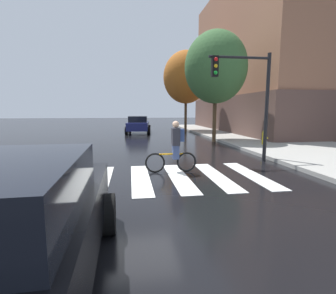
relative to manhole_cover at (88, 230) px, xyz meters
The scene contains 10 objects.
ground_plane 3.30m from the manhole_cover, 74.91° to the left, with size 120.00×120.00×0.00m, color black.
crosswalk_stripes 3.22m from the manhole_cover, 82.09° to the left, with size 8.71×3.46×0.01m.
manhole_cover is the anchor object (origin of this frame).
sedan_mid 18.56m from the manhole_cover, 85.44° to the left, with size 2.39×4.52×1.51m.
cyclist 4.53m from the manhole_cover, 60.70° to the left, with size 1.71×0.36×1.69m.
traffic_light_near 7.92m from the manhole_cover, 44.73° to the left, with size 2.47×0.28×4.20m.
fire_hydrant 11.97m from the manhole_cover, 47.61° to the left, with size 0.33×0.22×0.78m.
street_tree_near 13.92m from the manhole_cover, 62.20° to the left, with size 3.89×3.89×6.91m.
street_tree_mid 21.00m from the manhole_cover, 73.02° to the left, with size 4.18×4.18×7.44m.
corner_building 26.77m from the manhole_cover, 45.58° to the left, with size 18.31×18.16×13.30m.
Camera 1 is at (-0.11, -7.47, 2.05)m, focal length 27.34 mm.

